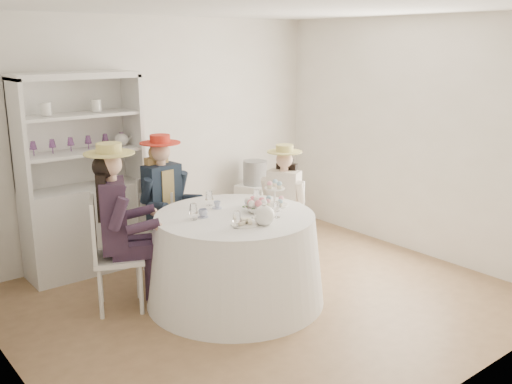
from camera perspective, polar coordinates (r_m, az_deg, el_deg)
ground at (r=5.61m, az=0.65°, el=-10.63°), size 4.50×4.50×0.00m
ceiling at (r=5.08m, az=0.74°, el=18.07°), size 4.50×4.50×0.00m
wall_back at (r=6.82m, az=-10.10°, el=5.60°), size 4.50×0.00×4.50m
wall_front at (r=3.90m, az=19.75°, el=-1.83°), size 4.50×0.00×4.50m
wall_left at (r=4.17m, az=-23.94°, el=-1.20°), size 0.00×4.50×4.50m
wall_right at (r=6.81m, az=15.53°, el=5.29°), size 0.00×4.50×4.50m
tea_table at (r=5.44m, az=-2.09°, el=-6.61°), size 1.69×1.69×0.86m
hutch at (r=6.32m, az=-16.83°, el=-1.07°), size 1.32×0.64×2.12m
side_table at (r=7.45m, az=-0.09°, el=-1.56°), size 0.53×0.53×0.63m
hatbox at (r=7.34m, az=-0.09°, el=1.95°), size 0.40×0.40×0.31m
guest_left at (r=5.27m, az=-13.77°, el=-2.53°), size 0.65×0.59×1.56m
guest_mid at (r=6.09m, az=-9.23°, el=-0.36°), size 0.55×0.57×1.48m
guest_right at (r=6.24m, az=2.73°, el=-0.60°), size 0.57×0.52×1.34m
spare_chair at (r=6.24m, az=-9.77°, el=-3.51°), size 0.50×0.50×0.88m
teacup_a at (r=5.22m, az=-5.31°, el=-2.18°), size 0.10×0.10×0.07m
teacup_b at (r=5.49m, az=-3.91°, el=-1.33°), size 0.08×0.08×0.06m
teacup_c at (r=5.55m, az=-0.74°, el=-1.10°), size 0.10×0.10×0.07m
flower_bowl at (r=5.35m, az=-0.03°, el=-1.79°), size 0.28×0.28×0.05m
flower_arrangement at (r=5.37m, az=-0.00°, el=-1.07°), size 0.18×0.18×0.07m
table_teapot at (r=4.98m, az=0.85°, el=-2.35°), size 0.26×0.19×0.20m
sandwich_plate at (r=5.00m, az=-1.15°, el=-3.14°), size 0.24×0.24×0.05m
cupcake_stand at (r=5.56m, az=1.87°, el=-0.48°), size 0.26×0.26×0.24m
stemware_set at (r=5.27m, az=-2.14°, el=-1.49°), size 0.83×0.81×0.15m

